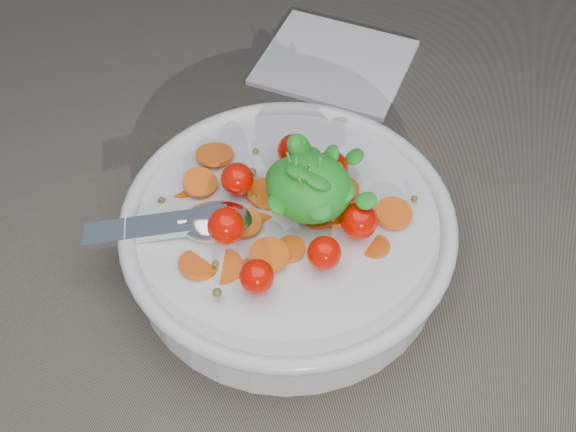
# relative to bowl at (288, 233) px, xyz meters

# --- Properties ---
(ground) EXTENTS (6.00, 6.00, 0.00)m
(ground) POSITION_rel_bowl_xyz_m (0.02, 0.01, -0.03)
(ground) COLOR #716251
(ground) RESTS_ON ground
(bowl) EXTENTS (0.29, 0.27, 0.12)m
(bowl) POSITION_rel_bowl_xyz_m (0.00, 0.00, 0.00)
(bowl) COLOR silver
(bowl) RESTS_ON ground
(napkin) EXTENTS (0.17, 0.15, 0.01)m
(napkin) POSITION_rel_bowl_xyz_m (-0.00, 0.25, -0.03)
(napkin) COLOR white
(napkin) RESTS_ON ground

